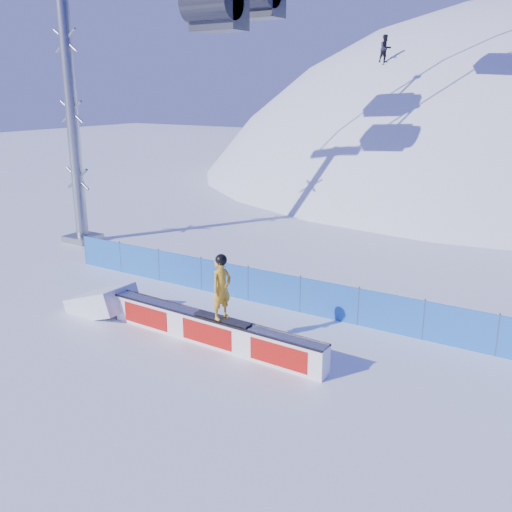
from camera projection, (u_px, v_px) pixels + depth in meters
The scene contains 6 objects.
ground at pixel (252, 377), 14.41m from camera, with size 160.00×160.00×0.00m, color white.
snow_hill at pixel (491, 365), 53.65m from camera, with size 64.00×64.00×64.00m.
safety_fence at pixel (328, 301), 17.90m from camera, with size 22.05×0.05×1.30m.
rail_box at pixel (212, 331), 16.10m from camera, with size 7.24×0.73×0.87m.
snow_ramp at pixel (103, 311), 18.63m from camera, with size 2.08×1.39×0.78m, color white, non-canonical shape.
snowboarder at pixel (222, 288), 15.51m from camera, with size 1.81×0.71×1.88m.
Camera 1 is at (6.97, -10.93, 7.00)m, focal length 40.00 mm.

